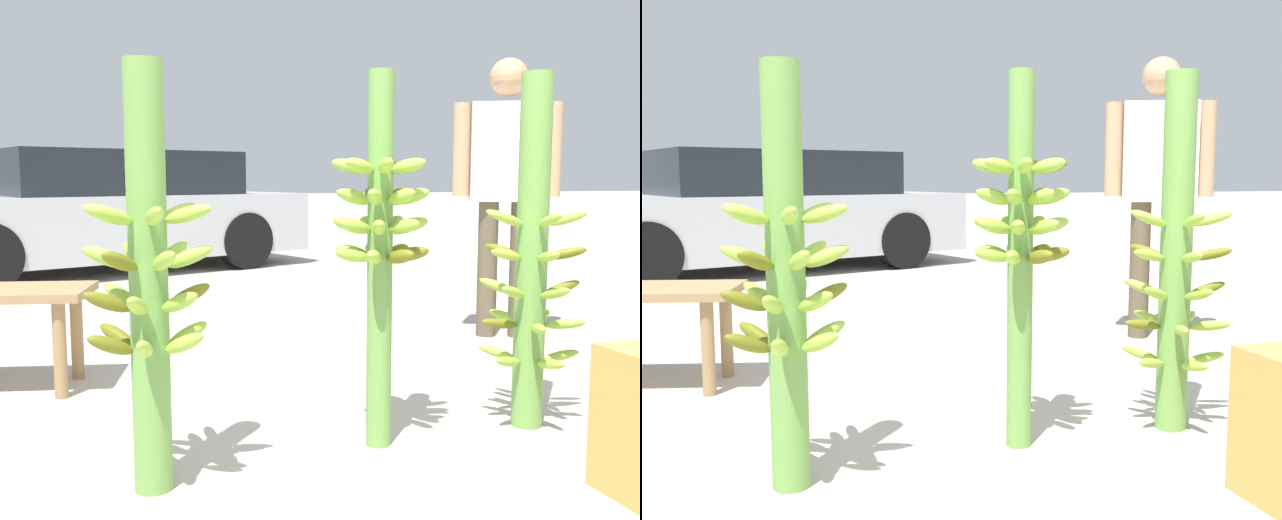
# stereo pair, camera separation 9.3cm
# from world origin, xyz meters

# --- Properties ---
(ground_plane) EXTENTS (80.00, 80.00, 0.00)m
(ground_plane) POSITION_xyz_m (0.00, 0.00, 0.00)
(ground_plane) COLOR #B2AA9E
(banana_stalk_left) EXTENTS (0.42, 0.42, 1.35)m
(banana_stalk_left) POSITION_xyz_m (-0.75, 0.38, 0.68)
(banana_stalk_left) COLOR #6B9E47
(banana_stalk_left) RESTS_ON ground_plane
(banana_stalk_center) EXTENTS (0.37, 0.37, 1.38)m
(banana_stalk_center) POSITION_xyz_m (0.09, 0.50, 0.77)
(banana_stalk_center) COLOR #6B9E47
(banana_stalk_center) RESTS_ON ground_plane
(banana_stalk_right) EXTENTS (0.43, 0.43, 1.40)m
(banana_stalk_right) POSITION_xyz_m (0.74, 0.49, 0.67)
(banana_stalk_right) COLOR #6B9E47
(banana_stalk_right) RESTS_ON ground_plane
(vendor_person) EXTENTS (0.63, 0.38, 1.72)m
(vendor_person) POSITION_xyz_m (1.58, 1.93, 1.03)
(vendor_person) COLOR brown
(vendor_person) RESTS_ON ground_plane
(parked_car) EXTENTS (4.63, 3.12, 1.27)m
(parked_car) POSITION_xyz_m (-0.67, 6.10, 0.62)
(parked_car) COLOR #B7B7BC
(parked_car) RESTS_ON ground_plane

